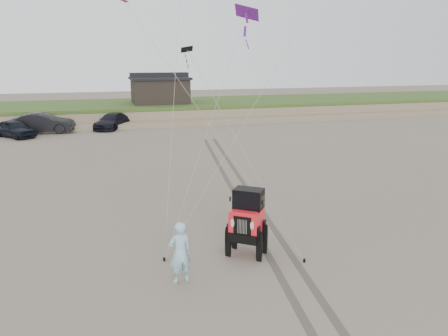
{
  "coord_description": "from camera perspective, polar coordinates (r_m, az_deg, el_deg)",
  "views": [
    {
      "loc": [
        -4.79,
        -12.38,
        6.65
      ],
      "look_at": [
        -0.35,
        3.0,
        2.6
      ],
      "focal_mm": 35.0,
      "sensor_mm": 36.0,
      "label": 1
    }
  ],
  "objects": [
    {
      "name": "ground",
      "position": [
        14.85,
        4.63,
        -12.46
      ],
      "size": [
        160.0,
        160.0,
        0.0
      ],
      "primitive_type": "plane",
      "color": "#6B6054",
      "rests_on": "ground"
    },
    {
      "name": "dune_ridge",
      "position": [
        50.45,
        -10.64,
        7.32
      ],
      "size": [
        160.0,
        14.25,
        1.73
      ],
      "color": "#7A6B54",
      "rests_on": "ground"
    },
    {
      "name": "cabin",
      "position": [
        49.96,
        -8.39,
        10.13
      ],
      "size": [
        6.4,
        5.4,
        3.35
      ],
      "color": "black",
      "rests_on": "dune_ridge"
    },
    {
      "name": "truck_a",
      "position": [
        41.7,
        -25.7,
        4.66
      ],
      "size": [
        4.19,
        4.5,
        1.5
      ],
      "primitive_type": "imported",
      "rotation": [
        0.0,
        0.0,
        0.7
      ],
      "color": "black",
      "rests_on": "ground"
    },
    {
      "name": "truck_b",
      "position": [
        43.02,
        -22.59,
        5.43
      ],
      "size": [
        5.67,
        2.5,
        1.81
      ],
      "primitive_type": "imported",
      "rotation": [
        0.0,
        0.0,
        1.46
      ],
      "color": "black",
      "rests_on": "ground"
    },
    {
      "name": "truck_c",
      "position": [
        43.62,
        -14.4,
        5.94
      ],
      "size": [
        4.17,
        5.38,
        1.45
      ],
      "primitive_type": "imported",
      "rotation": [
        0.0,
        0.0,
        -0.49
      ],
      "color": "black",
      "rests_on": "ground"
    },
    {
      "name": "jeep",
      "position": [
        15.1,
        2.98,
        -8.04
      ],
      "size": [
        4.75,
        5.34,
        1.88
      ],
      "primitive_type": null,
      "rotation": [
        0.0,
        0.0,
        -0.64
      ],
      "color": "#FD1F2A",
      "rests_on": "ground"
    },
    {
      "name": "man",
      "position": [
        13.42,
        -5.77,
        -10.92
      ],
      "size": [
        0.78,
        0.59,
        1.94
      ],
      "primitive_type": "imported",
      "rotation": [
        0.0,
        0.0,
        3.33
      ],
      "color": "#8AC6D6",
      "rests_on": "ground"
    },
    {
      "name": "stake_main",
      "position": [
        15.15,
        -7.81,
        -11.73
      ],
      "size": [
        0.08,
        0.08,
        0.12
      ],
      "primitive_type": "cylinder",
      "color": "black",
      "rests_on": "ground"
    },
    {
      "name": "stake_aux",
      "position": [
        15.17,
        10.45,
        -11.8
      ],
      "size": [
        0.08,
        0.08,
        0.12
      ],
      "primitive_type": "cylinder",
      "color": "black",
      "rests_on": "ground"
    },
    {
      "name": "tire_tracks",
      "position": [
        22.49,
        2.22,
        -3.01
      ],
      "size": [
        5.22,
        29.74,
        0.01
      ],
      "color": "#4C443D",
      "rests_on": "ground"
    }
  ]
}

